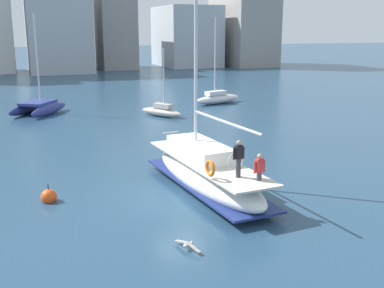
{
  "coord_description": "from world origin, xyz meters",
  "views": [
    {
      "loc": [
        -6.49,
        -19.19,
        7.43
      ],
      "look_at": [
        1.43,
        2.51,
        1.8
      ],
      "focal_mm": 44.19,
      "sensor_mm": 36.0,
      "label": 1
    }
  ],
  "objects": [
    {
      "name": "ground_plane",
      "position": [
        0.0,
        0.0,
        0.0
      ],
      "size": [
        400.0,
        400.0,
        0.0
      ],
      "primitive_type": "plane",
      "color": "navy"
    },
    {
      "name": "main_sailboat",
      "position": [
        1.42,
        0.58,
        0.91
      ],
      "size": [
        3.24,
        9.77,
        13.52
      ],
      "color": "white",
      "rests_on": "ground"
    },
    {
      "name": "moored_sloop_far",
      "position": [
        4.98,
        20.0,
        0.49
      ],
      "size": [
        3.25,
        4.41,
        5.87
      ],
      "color": "#B7B2A8",
      "rests_on": "ground"
    },
    {
      "name": "moored_cutter_left",
      "position": [
        -5.1,
        24.86,
        0.66
      ],
      "size": [
        5.49,
        6.35,
        8.75
      ],
      "color": "navy",
      "rests_on": "ground"
    },
    {
      "name": "waterfront_buildings",
      "position": [
        0.33,
        71.6,
        10.13
      ],
      "size": [
        87.05,
        20.56,
        26.84
      ],
      "color": "#C6AD8E",
      "rests_on": "ground"
    },
    {
      "name": "mooring_buoy",
      "position": [
        -5.68,
        1.52,
        0.21
      ],
      "size": [
        0.71,
        0.71,
        0.95
      ],
      "color": "#EA4C19",
      "rests_on": "ground"
    },
    {
      "name": "seagull",
      "position": [
        -1.46,
        -5.01,
        0.17
      ],
      "size": [
        0.6,
        1.21,
        0.18
      ],
      "color": "silver",
      "rests_on": "ground"
    },
    {
      "name": "moored_sloop_near",
      "position": [
        12.42,
        25.0,
        0.61
      ],
      "size": [
        5.79,
        3.02,
        8.6
      ],
      "color": "white",
      "rests_on": "ground"
    }
  ]
}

